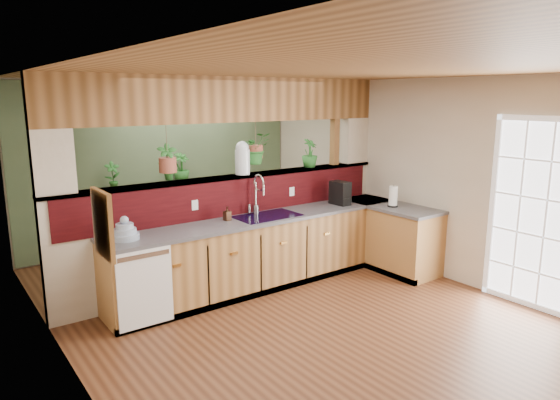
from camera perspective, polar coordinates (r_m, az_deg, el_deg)
ground at (r=5.64m, az=2.24°, el=-13.03°), size 4.60×7.00×0.01m
ceiling at (r=5.12m, az=2.48°, el=14.41°), size 4.60×7.00×0.01m
wall_back at (r=8.22m, az=-13.07°, el=4.03°), size 4.60×0.02×2.60m
wall_left at (r=4.23m, az=-22.86°, el=-3.73°), size 0.02×7.00×2.60m
wall_right at (r=6.88m, az=17.53°, el=2.33°), size 0.02×7.00×2.60m
pass_through_partition at (r=6.35m, az=-5.04°, el=1.08°), size 4.60×0.21×2.60m
pass_through_ledge at (r=6.31m, az=-5.31°, el=2.66°), size 4.60×0.21×0.04m
header_beam at (r=6.23m, az=-5.48°, el=11.36°), size 4.60×0.15×0.55m
sage_backwall at (r=8.20m, az=-13.01°, el=4.02°), size 4.55×0.02×2.55m
countertop at (r=6.60m, az=3.28°, el=-5.11°), size 4.14×1.52×0.90m
dishwasher at (r=5.32m, az=-15.15°, el=-9.67°), size 0.58×0.03×0.82m
navy_sink at (r=6.24m, az=-1.47°, el=-2.54°), size 0.82×0.50×0.18m
french_door at (r=6.23m, az=26.84°, el=-1.68°), size 0.06×1.02×2.16m
framed_print at (r=3.43m, az=-19.55°, el=-2.66°), size 0.04×0.35×0.45m
faucet at (r=6.26m, az=-2.61°, el=0.84°), size 0.23×0.23×0.52m
dish_stack at (r=5.44m, az=-17.30°, el=-3.53°), size 0.29×0.29×0.25m
soap_dispenser at (r=6.01m, az=-6.06°, el=-1.55°), size 0.08×0.09×0.17m
coffee_maker at (r=6.91m, az=6.94°, el=0.69°), size 0.17×0.29×0.32m
paper_towel at (r=6.89m, az=12.81°, el=0.37°), size 0.14×0.14×0.30m
glass_jar at (r=6.34m, az=-4.33°, el=4.83°), size 0.19×0.19×0.42m
ledge_plant_right at (r=6.99m, az=3.41°, el=5.38°), size 0.28×0.28×0.40m
hanging_plant_a at (r=5.86m, az=-12.79°, el=5.59°), size 0.26×0.21×0.55m
hanging_plant_b at (r=6.43m, az=-2.82°, el=7.46°), size 0.40×0.36×0.52m
shelving_console at (r=8.03m, az=-13.94°, el=-2.00°), size 1.61×0.98×1.04m
shelf_plant_a at (r=7.68m, az=-18.58°, el=2.67°), size 0.23×0.16×0.42m
shelf_plant_b at (r=8.07m, az=-11.23°, el=3.65°), size 0.30×0.30×0.47m
floor_plant at (r=7.89m, az=-0.93°, el=-2.96°), size 0.74×0.67×0.71m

